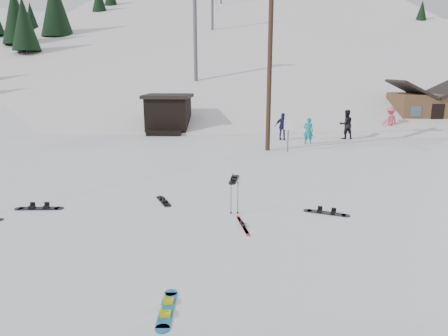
{
  "coord_description": "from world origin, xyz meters",
  "views": [
    {
      "loc": [
        0.68,
        -8.57,
        4.41
      ],
      "look_at": [
        0.04,
        3.78,
        1.4
      ],
      "focal_mm": 32.0,
      "sensor_mm": 36.0,
      "label": 1
    }
  ],
  "objects_px": {
    "utility_pole": "(270,66)",
    "hero_skis": "(243,225)",
    "cabin": "(426,109)",
    "hero_snowboard": "(167,309)"
  },
  "relations": [
    {
      "from": "utility_pole",
      "to": "hero_skis",
      "type": "height_order",
      "value": "utility_pole"
    },
    {
      "from": "cabin",
      "to": "hero_skis",
      "type": "xyz_separation_m",
      "value": [
        -14.34,
        -21.6,
        -1.46
      ]
    },
    {
      "from": "cabin",
      "to": "hero_snowboard",
      "type": "height_order",
      "value": "cabin"
    },
    {
      "from": "utility_pole",
      "to": "cabin",
      "type": "xyz_separation_m",
      "value": [
        13.0,
        10.0,
        -3.2
      ]
    },
    {
      "from": "hero_skis",
      "to": "utility_pole",
      "type": "bearing_deg",
      "value": 70.79
    },
    {
      "from": "utility_pole",
      "to": "cabin",
      "type": "distance_m",
      "value": 16.71
    },
    {
      "from": "utility_pole",
      "to": "hero_skis",
      "type": "bearing_deg",
      "value": -96.59
    },
    {
      "from": "utility_pole",
      "to": "hero_snowboard",
      "type": "xyz_separation_m",
      "value": [
        -2.75,
        -15.93,
        -4.66
      ]
    },
    {
      "from": "utility_pole",
      "to": "hero_skis",
      "type": "relative_size",
      "value": 5.73
    },
    {
      "from": "cabin",
      "to": "hero_skis",
      "type": "height_order",
      "value": "cabin"
    }
  ]
}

